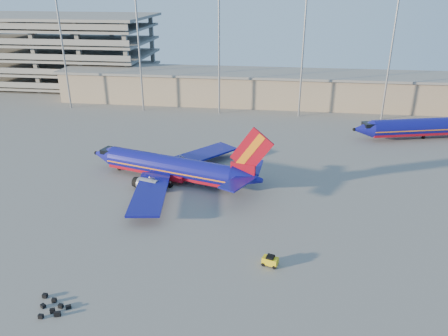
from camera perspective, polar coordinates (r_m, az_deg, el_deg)
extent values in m
plane|color=slate|center=(69.20, -1.97, -3.49)|extent=(220.00, 220.00, 0.00)
cube|color=gray|center=(121.94, 7.32, 10.22)|extent=(120.00, 15.00, 8.00)
cube|color=slate|center=(121.08, 7.42, 12.15)|extent=(122.00, 16.00, 0.60)
cube|color=slate|center=(156.12, -20.58, 10.68)|extent=(60.00, 30.00, 0.70)
cube|color=slate|center=(155.36, -20.80, 12.18)|extent=(60.00, 30.00, 0.70)
cube|color=slate|center=(154.71, -21.03, 13.70)|extent=(60.00, 30.00, 0.70)
cube|color=slate|center=(154.18, -21.26, 15.23)|extent=(60.00, 30.00, 0.70)
cube|color=slate|center=(153.76, -21.49, 16.77)|extent=(60.00, 30.00, 0.70)
cube|color=slate|center=(153.51, -21.67, 17.95)|extent=(62.00, 32.00, 0.80)
cube|color=slate|center=(166.03, -18.99, 14.92)|extent=(1.20, 1.20, 21.00)
cylinder|color=gray|center=(121.69, -20.21, 13.80)|extent=(0.44, 0.44, 28.00)
cylinder|color=gray|center=(113.95, -10.96, 14.21)|extent=(0.44, 0.44, 28.00)
cylinder|color=gray|center=(109.37, -0.64, 14.24)|extent=(0.44, 0.44, 28.00)
cylinder|color=gray|center=(108.34, 10.20, 13.81)|extent=(0.44, 0.44, 28.00)
cylinder|color=gray|center=(110.96, 20.83, 12.92)|extent=(0.44, 0.44, 28.00)
cylinder|color=navy|center=(73.63, -7.12, 0.25)|extent=(22.99, 9.63, 3.53)
cube|color=#A00C1B|center=(73.99, -7.08, -0.40)|extent=(22.81, 8.99, 1.24)
cube|color=orange|center=(73.73, -7.11, 0.08)|extent=(23.00, 9.66, 0.21)
cone|color=navy|center=(80.92, -15.38, 1.73)|extent=(4.82, 4.49, 3.53)
cube|color=black|center=(79.86, -14.75, 2.21)|extent=(2.88, 3.01, 0.76)
cone|color=navy|center=(67.95, 3.08, -1.32)|extent=(5.73, 4.75, 3.53)
cube|color=#A00C1B|center=(67.67, 2.50, -0.22)|extent=(4.00, 1.60, 2.10)
cube|color=#A00C1B|center=(65.98, 3.63, 2.26)|extent=(6.82, 2.20, 7.61)
cube|color=orange|center=(66.04, 3.48, 2.28)|extent=(4.59, 1.65, 5.97)
cube|color=navy|center=(70.65, 3.73, 0.13)|extent=(3.26, 6.28, 0.21)
cube|color=navy|center=(65.10, 1.77, -1.93)|extent=(5.38, 6.73, 0.21)
cube|color=navy|center=(80.11, -3.20, 1.68)|extent=(13.13, 14.41, 0.33)
cube|color=navy|center=(66.85, -9.62, -3.20)|extent=(6.83, 15.31, 0.33)
cube|color=#A00C1B|center=(73.92, -6.75, -0.73)|extent=(6.52, 5.14, 0.95)
cylinder|color=gray|center=(78.68, -5.98, 0.68)|extent=(3.85, 2.86, 2.00)
cylinder|color=gray|center=(70.98, -9.86, -2.14)|extent=(3.85, 2.86, 2.00)
cylinder|color=gray|center=(79.94, -13.56, 0.06)|extent=(0.28, 0.28, 1.05)
cylinder|color=black|center=(80.03, -13.55, -0.08)|extent=(0.65, 0.40, 0.61)
cylinder|color=black|center=(75.80, -5.16, -0.76)|extent=(0.91, 0.72, 0.80)
cylinder|color=black|center=(71.90, -7.03, -2.23)|extent=(0.91, 0.72, 0.80)
cylinder|color=navy|center=(102.38, 24.80, 4.94)|extent=(23.82, 9.59, 3.65)
cube|color=#A00C1B|center=(102.64, 24.72, 4.44)|extent=(23.65, 8.92, 1.28)
cube|color=orange|center=(102.45, 24.78, 4.81)|extent=(23.83, 9.63, 0.22)
cone|color=navy|center=(95.85, 17.67, 4.86)|extent=(4.94, 4.59, 3.65)
cube|color=black|center=(96.11, 18.43, 5.40)|extent=(2.95, 3.09, 0.79)
cylinder|color=black|center=(103.02, 24.60, 3.77)|extent=(0.84, 0.84, 0.89)
cube|color=gold|center=(53.06, 6.05, -11.96)|extent=(2.05, 1.54, 0.87)
cube|color=black|center=(52.76, 6.07, -11.50)|extent=(1.11, 1.17, 0.30)
cylinder|color=black|center=(53.85, 5.50, -11.89)|extent=(0.48, 0.28, 0.45)
cylinder|color=black|center=(53.11, 5.13, -12.43)|extent=(0.48, 0.28, 0.45)
cylinder|color=black|center=(53.50, 6.92, -12.23)|extent=(0.48, 0.28, 0.45)
cylinder|color=black|center=(52.76, 6.58, -12.78)|extent=(0.48, 0.28, 0.45)
cube|color=black|center=(49.66, -22.81, -17.43)|extent=(0.49, 0.36, 0.43)
cube|color=black|center=(49.26, -20.94, -17.40)|extent=(0.69, 0.46, 0.53)
cube|color=black|center=(49.82, -21.50, -16.96)|extent=(0.56, 0.44, 0.54)
cube|color=black|center=(50.91, -22.56, -16.30)|extent=(0.62, 0.58, 0.37)
cube|color=black|center=(51.16, -21.30, -15.79)|extent=(0.50, 0.42, 0.46)
cube|color=black|center=(49.87, -19.66, -16.72)|extent=(0.65, 0.57, 0.37)
cube|color=black|center=(52.12, -22.35, -15.17)|extent=(0.49, 0.43, 0.45)
cube|color=black|center=(50.23, -20.55, -16.53)|extent=(0.51, 0.41, 0.40)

